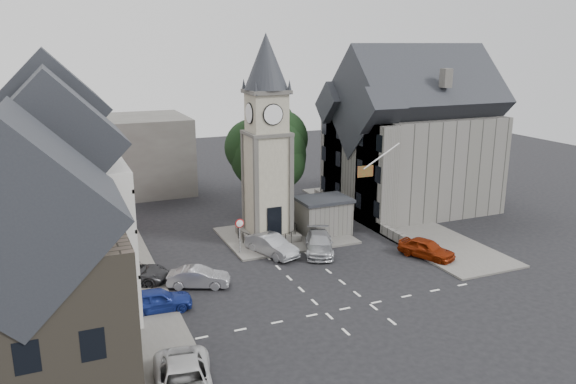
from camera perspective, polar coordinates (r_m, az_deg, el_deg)
name	(u,v)px	position (r m, az deg, el deg)	size (l,w,h in m)	color
ground	(309,275)	(39.14, 2.16, -8.39)	(120.00, 120.00, 0.00)	black
pavement_west	(111,270)	(41.58, -17.49, -7.57)	(6.00, 30.00, 0.14)	#595651
pavement_east	(393,220)	(51.25, 10.57, -2.86)	(6.00, 26.00, 0.14)	#595651
central_island	(285,235)	(46.50, -0.34, -4.44)	(10.00, 8.00, 0.16)	#595651
road_markings	(348,308)	(34.70, 6.09, -11.64)	(20.00, 8.00, 0.01)	silver
clock_tower	(267,140)	(43.94, -2.17, 5.25)	(4.86, 4.86, 16.25)	#4C4944
stone_shelter	(323,216)	(46.92, 3.62, -2.40)	(4.30, 3.30, 3.08)	#64625C
town_tree	(268,143)	(49.45, -2.05, 4.98)	(7.20, 7.20, 10.80)	black
warning_sign_post	(240,229)	(42.06, -4.93, -3.80)	(0.70, 0.19, 2.85)	black
terrace_pink	(53,157)	(49.33, -22.76, 3.34)	(8.10, 7.60, 12.80)	pink
terrace_cream	(55,178)	(41.48, -22.59, 1.37)	(8.10, 7.60, 12.80)	#C1B4A1
terrace_tudor	(59,215)	(33.82, -22.28, -2.17)	(8.10, 7.60, 12.00)	silver
building_sw_stone	(27,299)	(25.65, -25.01, -9.79)	(8.60, 7.60, 10.40)	#4A4338
backdrop_west	(90,158)	(61.69, -19.45, 3.31)	(20.00, 10.00, 8.00)	#4C4944
east_building	(410,144)	(54.19, 12.33, 4.76)	(14.40, 11.40, 12.60)	#64625C
east_boundary_wall	(354,214)	(51.34, 6.75, -2.23)	(0.40, 16.00, 0.90)	#64625C
flagpole	(382,156)	(44.17, 9.49, 3.63)	(3.68, 0.10, 2.74)	white
car_west_blue	(157,300)	(34.77, -13.17, -10.64)	(1.66, 4.13, 1.41)	navy
car_west_silver	(199,277)	(37.50, -9.07, -8.55)	(1.40, 4.01, 1.32)	#93949A
car_west_grey	(131,273)	(38.99, -15.69, -7.94)	(2.32, 5.04, 1.40)	#2B2B2D
car_island_silver	(272,245)	(42.34, -1.65, -5.44)	(1.62, 4.64, 1.53)	#979A9F
car_island_east	(319,243)	(42.88, 3.18, -5.24)	(2.03, 5.00, 1.45)	#AEB0B6
car_east_red	(426,249)	(43.04, 13.89, -5.59)	(1.71, 4.26, 1.45)	maroon
van_sw_white	(184,384)	(26.73, -10.51, -18.64)	(2.63, 5.71, 1.59)	silver
pedestrian	(380,209)	(51.49, 9.32, -1.76)	(0.66, 0.43, 1.80)	beige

